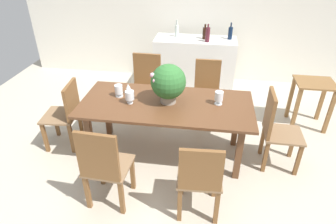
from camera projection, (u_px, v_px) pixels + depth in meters
name	position (u px, v px, depth m)	size (l,w,h in m)	color
ground_plane	(166.00, 153.00, 3.93)	(7.04, 7.04, 0.00)	#BCB29E
back_wall	(188.00, 11.00, 5.46)	(6.40, 0.10, 2.60)	silver
dining_table	(166.00, 109.00, 3.59)	(2.09, 0.96, 0.77)	brown
chair_head_end	(66.00, 112.00, 3.85)	(0.47, 0.49, 0.92)	brown
chair_far_left	(146.00, 83.00, 4.53)	(0.48, 0.48, 0.98)	brown
chair_near_left	(104.00, 165.00, 2.90)	(0.47, 0.46, 1.00)	brown
chair_foot_end	(276.00, 127.00, 3.49)	(0.46, 0.43, 0.99)	brown
chair_near_right	(200.00, 177.00, 2.80)	(0.46, 0.46, 0.93)	brown
chair_far_right	(207.00, 89.00, 4.42)	(0.42, 0.48, 0.94)	brown
flower_centerpiece	(168.00, 82.00, 3.43)	(0.42, 0.42, 0.48)	gray
crystal_vase_left	(119.00, 90.00, 3.64)	(0.10, 0.10, 0.16)	silver
crystal_vase_center_near	(219.00, 97.00, 3.47)	(0.10, 0.10, 0.17)	silver
crystal_vase_right	(130.00, 96.00, 3.49)	(0.11, 0.11, 0.16)	silver
wine_glass	(128.00, 87.00, 3.71)	(0.06, 0.06, 0.14)	silver
kitchen_counter	(194.00, 65.00, 5.36)	(1.43, 0.56, 0.96)	silver
wine_bottle_green	(208.00, 35.00, 4.90)	(0.08, 0.08, 0.30)	#511E28
wine_bottle_tall	(205.00, 33.00, 5.06)	(0.08, 0.08, 0.25)	black
wine_bottle_clear	(177.00, 30.00, 5.17)	(0.07, 0.07, 0.29)	#B2BFB7
wine_bottle_amber	(230.00, 33.00, 5.04)	(0.07, 0.07, 0.28)	#0F1E38
side_table	(312.00, 95.00, 4.26)	(0.54, 0.47, 0.72)	brown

